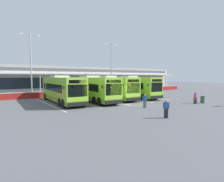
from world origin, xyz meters
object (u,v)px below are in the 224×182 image
at_px(coach_bus_left_centre, 92,89).
at_px(coach_bus_right_centre, 132,87).
at_px(coach_bus_leftmost, 62,90).
at_px(pedestrian_with_handbag, 195,97).
at_px(pedestrian_in_dark_coat, 145,100).
at_px(pedestrian_near_bin, 166,108).
at_px(lamp_post_centre, 111,65).
at_px(lamp_post_west, 31,61).
at_px(coach_bus_centre, 110,88).
at_px(litter_bin, 203,100).

bearing_deg(coach_bus_left_centre, coach_bus_right_centre, 4.16).
height_order(coach_bus_leftmost, pedestrian_with_handbag, coach_bus_leftmost).
height_order(coach_bus_right_centre, pedestrian_in_dark_coat, coach_bus_right_centre).
distance_m(pedestrian_near_bin, lamp_post_centre, 26.71).
bearing_deg(pedestrian_near_bin, lamp_post_west, 104.41).
height_order(coach_bus_centre, litter_bin, coach_bus_centre).
xyz_separation_m(coach_bus_left_centre, pedestrian_in_dark_coat, (2.12, -8.84, -0.91)).
relative_size(pedestrian_with_handbag, litter_bin, 1.74).
distance_m(coach_bus_right_centre, pedestrian_near_bin, 16.69).
height_order(coach_bus_leftmost, lamp_post_centre, lamp_post_centre).
bearing_deg(pedestrian_with_handbag, coach_bus_centre, 118.15).
relative_size(pedestrian_in_dark_coat, lamp_post_west, 0.15).
relative_size(lamp_post_west, lamp_post_centre, 1.00).
bearing_deg(pedestrian_with_handbag, pedestrian_in_dark_coat, 168.51).
xyz_separation_m(coach_bus_centre, pedestrian_with_handbag, (6.02, -11.26, -0.93)).
bearing_deg(lamp_post_west, pedestrian_in_dark_coat, -66.07).
xyz_separation_m(coach_bus_left_centre, coach_bus_right_centre, (8.27, 0.60, 0.00)).
relative_size(pedestrian_near_bin, litter_bin, 1.74).
xyz_separation_m(coach_bus_leftmost, litter_bin, (15.70, -11.45, -1.32)).
bearing_deg(coach_bus_left_centre, coach_bus_centre, 12.32).
distance_m(coach_bus_right_centre, lamp_post_west, 18.11).
distance_m(pedestrian_in_dark_coat, lamp_post_west, 21.60).
height_order(coach_bus_right_centre, litter_bin, coach_bus_right_centre).
relative_size(coach_bus_centre, coach_bus_right_centre, 1.00).
bearing_deg(coach_bus_right_centre, coach_bus_centre, 176.86).
bearing_deg(pedestrian_near_bin, coach_bus_left_centre, 89.22).
distance_m(pedestrian_in_dark_coat, lamp_post_centre, 21.42).
xyz_separation_m(coach_bus_centre, pedestrian_near_bin, (-4.05, -14.60, -0.91)).
bearing_deg(lamp_post_west, lamp_post_centre, -0.43).
bearing_deg(litter_bin, pedestrian_with_handbag, 173.07).
distance_m(coach_bus_right_centre, pedestrian_in_dark_coat, 11.31).
height_order(pedestrian_with_handbag, pedestrian_near_bin, same).
bearing_deg(pedestrian_in_dark_coat, lamp_post_west, 113.93).
bearing_deg(litter_bin, lamp_post_west, 130.35).
height_order(coach_bus_left_centre, pedestrian_in_dark_coat, coach_bus_left_centre).
distance_m(coach_bus_leftmost, pedestrian_with_handbag, 18.16).
distance_m(coach_bus_left_centre, lamp_post_centre, 15.23).
distance_m(pedestrian_with_handbag, pedestrian_in_dark_coat, 7.93).
height_order(pedestrian_near_bin, lamp_post_centre, lamp_post_centre).
xyz_separation_m(coach_bus_centre, litter_bin, (7.51, -11.44, -1.32)).
bearing_deg(pedestrian_in_dark_coat, coach_bus_left_centre, 103.48).
xyz_separation_m(pedestrian_with_handbag, litter_bin, (1.48, -0.18, -0.39)).
height_order(coach_bus_left_centre, pedestrian_with_handbag, coach_bus_left_centre).
distance_m(coach_bus_centre, lamp_post_west, 14.62).
bearing_deg(lamp_post_centre, litter_bin, -87.39).
bearing_deg(coach_bus_left_centre, pedestrian_with_handbag, -46.50).
bearing_deg(pedestrian_with_handbag, pedestrian_near_bin, -161.66).
bearing_deg(pedestrian_in_dark_coat, pedestrian_near_bin, -115.12).
height_order(coach_bus_left_centre, lamp_post_centre, lamp_post_centre).
relative_size(pedestrian_in_dark_coat, litter_bin, 1.74).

